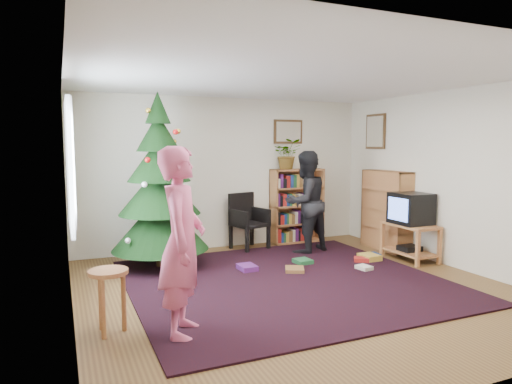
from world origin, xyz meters
name	(u,v)px	position (x,y,z in m)	size (l,w,h in m)	color
floor	(297,288)	(0.00, 0.00, 0.00)	(5.00, 5.00, 0.00)	brown
ceiling	(299,77)	(0.00, 0.00, 2.50)	(5.00, 5.00, 0.00)	white
wall_back	(226,173)	(0.00, 2.50, 1.25)	(5.00, 0.02, 2.50)	silver
wall_front	(475,216)	(0.00, -2.50, 1.25)	(5.00, 0.02, 2.50)	silver
wall_left	(68,195)	(-2.50, 0.00, 1.25)	(0.02, 5.00, 2.50)	silver
wall_right	(456,179)	(2.50, 0.00, 1.25)	(0.02, 5.00, 2.50)	silver
rug	(285,281)	(0.00, 0.30, 0.01)	(3.80, 3.60, 0.02)	black
window_pane	(69,166)	(-2.47, 0.60, 1.50)	(0.04, 1.20, 1.40)	silver
curtain	(72,163)	(-2.43, 1.30, 1.50)	(0.06, 0.35, 1.60)	white
picture_back	(288,132)	(1.15, 2.48, 1.95)	(0.55, 0.03, 0.42)	#4C3319
picture_right	(376,132)	(2.48, 1.75, 1.95)	(0.03, 0.50, 0.60)	#4C3319
christmas_tree	(160,196)	(-1.30, 1.61, 1.02)	(1.35, 1.35, 2.45)	#3F2816
bookshelf_back	(297,205)	(1.27, 2.34, 0.66)	(0.95, 0.30, 1.30)	#B97942
bookshelf_right	(386,209)	(2.34, 1.25, 0.66)	(0.30, 0.95, 1.30)	#B97942
tv_stand	(410,239)	(2.22, 0.55, 0.32)	(0.46, 0.83, 0.55)	#B97942
crt_tv	(411,208)	(2.22, 0.55, 0.78)	(0.49, 0.53, 0.46)	black
armchair	(247,219)	(0.28, 2.25, 0.49)	(0.62, 0.63, 0.92)	black
stool	(109,284)	(-2.20, -0.46, 0.46)	(0.36, 0.36, 0.59)	#B97942
person_standing	(182,242)	(-1.58, -0.76, 0.86)	(0.63, 0.41, 1.72)	#D35481
person_by_chair	(305,202)	(1.01, 1.59, 0.81)	(0.79, 0.62, 1.63)	black
potted_plant	(287,154)	(1.07, 2.34, 1.56)	(0.47, 0.41, 0.52)	gray
table_lamp	(312,157)	(1.57, 2.34, 1.51)	(0.23, 0.23, 0.31)	#A57F33
floor_clutter	(331,263)	(0.95, 0.71, 0.04)	(2.16, 0.82, 0.08)	#A51E19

